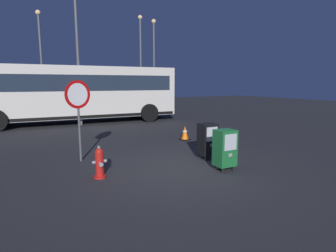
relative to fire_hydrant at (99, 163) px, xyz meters
name	(u,v)px	position (x,y,z in m)	size (l,w,h in m)	color
ground_plane	(180,168)	(1.98, -0.25, -0.35)	(60.00, 60.00, 0.00)	#262628
fire_hydrant	(99,163)	(0.00, 0.00, 0.00)	(0.33, 0.32, 0.75)	red
newspaper_box_primary	(208,139)	(3.13, 0.14, 0.22)	(0.48, 0.42, 1.02)	black
newspaper_box_secondary	(225,148)	(2.88, -0.91, 0.22)	(0.48, 0.42, 1.02)	black
stop_sign	(78,104)	(-0.13, 1.58, 1.25)	(0.71, 0.31, 2.23)	#4C4F54
traffic_cone	(185,133)	(3.94, 2.69, -0.09)	(0.36, 0.36, 0.53)	black
bus_near	(77,91)	(1.15, 9.25, 1.36)	(10.62, 3.21, 3.00)	beige
street_light_near_left	(141,57)	(6.44, 12.98, 3.69)	(0.32, 0.32, 6.96)	#4C4F54
street_light_near_right	(77,48)	(1.14, 8.31, 3.53)	(0.32, 0.32, 6.65)	#4C4F54
street_light_far_left	(154,59)	(7.09, 12.09, 3.49)	(0.32, 0.32, 6.58)	#4C4F54
street_light_far_right	(41,55)	(-0.19, 13.65, 3.54)	(0.32, 0.32, 6.68)	#4C4F54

